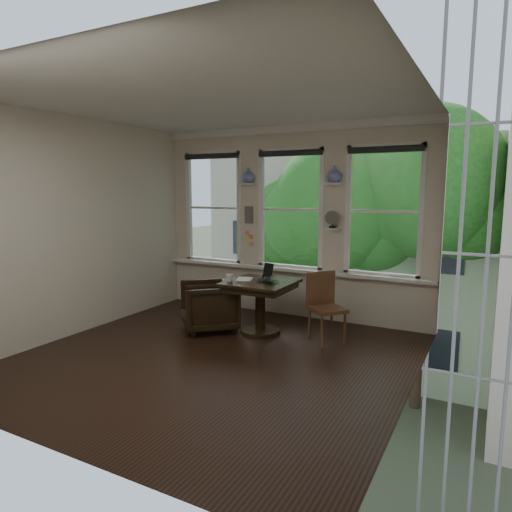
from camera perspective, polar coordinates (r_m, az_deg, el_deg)
The scene contains 25 objects.
ground at distance 5.66m, azimuth -5.12°, elevation -12.57°, with size 4.50×4.50×0.00m, color black.
ceiling at distance 5.38m, azimuth -5.56°, elevation 18.83°, with size 4.50×4.50×0.00m, color silver.
wall_back at distance 7.29m, azimuth 4.43°, elevation 4.25°, with size 4.50×4.50×0.00m, color beige.
wall_front at distance 3.66m, azimuth -25.01°, elevation -0.57°, with size 4.50×4.50×0.00m, color beige.
wall_left at distance 6.81m, azimuth -21.40°, elevation 3.41°, with size 4.50×4.50×0.00m, color beige.
wall_right at distance 4.50m, azimuth 19.41°, elevation 1.26°, with size 4.50×4.50×0.00m, color beige.
window_left at distance 7.97m, azimuth -5.20°, elevation 6.03°, with size 1.10×0.12×1.90m, color white, non-canonical shape.
window_center at distance 7.28m, azimuth 4.45°, elevation 5.82°, with size 1.10×0.12×1.90m, color white, non-canonical shape.
window_right at distance 6.83m, azimuth 15.71°, elevation 5.37°, with size 1.10×0.12×1.90m, color white, non-canonical shape.
shelf_left at distance 7.51m, azimuth -0.97°, elevation 8.97°, with size 0.26×0.16×0.03m, color white.
shelf_right at distance 6.92m, azimuth 9.72°, elevation 8.91°, with size 0.26×0.16×0.03m, color white.
intercom at distance 7.54m, azimuth -0.85°, elevation 5.17°, with size 0.14×0.06×0.28m, color #59544F.
sticky_notes at distance 7.58m, azimuth -0.83°, elevation 2.53°, with size 0.16×0.01×0.24m, color pink, non-canonical shape.
desk_fan at distance 6.92m, azimuth 9.56°, elevation 4.19°, with size 0.20×0.20×0.24m, color #59544F, non-canonical shape.
vase_left at distance 7.51m, azimuth -0.97°, elevation 10.03°, with size 0.24×0.24×0.25m, color silver.
vase_right at distance 6.93m, azimuth 9.75°, elevation 10.06°, with size 0.24×0.24×0.25m, color silver.
table at distance 6.44m, azimuth 0.54°, elevation -6.44°, with size 0.90×0.90×0.75m, color black, non-canonical shape.
armchair_left at distance 6.64m, azimuth -5.87°, elevation -6.24°, with size 0.75×0.77×0.70m, color black.
cushion_red at distance 6.61m, azimuth -5.88°, elevation -5.42°, with size 0.45×0.45×0.06m, color maroon.
side_chair_right at distance 6.12m, azimuth 8.89°, elevation -6.51°, with size 0.42×0.42×0.92m, color #4E351C, non-canonical shape.
laptop at distance 6.26m, azimuth 1.21°, elevation -3.22°, with size 0.31×0.20×0.02m, color black.
mug at distance 6.34m, azimuth -3.31°, elevation -2.75°, with size 0.11×0.11×0.10m, color white.
drinking_glass at distance 6.20m, azimuth 1.65°, elevation -2.95°, with size 0.14×0.14×0.11m, color white.
tablet at distance 6.55m, azimuth 1.52°, elevation -1.84°, with size 0.16×0.02×0.22m, color black.
papers at distance 6.50m, azimuth -1.48°, elevation -2.88°, with size 0.22×0.30×0.00m, color silver.
Camera 1 is at (2.90, -4.42, 2.02)m, focal length 32.00 mm.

